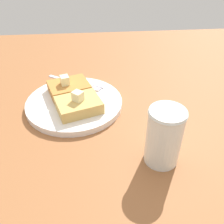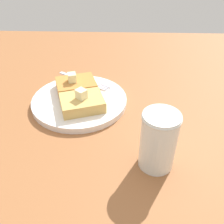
{
  "view_description": "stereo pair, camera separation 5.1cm",
  "coord_description": "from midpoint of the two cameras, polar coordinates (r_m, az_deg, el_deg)",
  "views": [
    {
      "loc": [
        -45.96,
        1.29,
        36.79
      ],
      "look_at": [
        -5.57,
        -2.28,
        6.53
      ],
      "focal_mm": 40.0,
      "sensor_mm": 36.0,
      "label": 1
    },
    {
      "loc": [
        -46.09,
        -3.76,
        36.79
      ],
      "look_at": [
        -5.57,
        -2.28,
        6.53
      ],
      "focal_mm": 40.0,
      "sensor_mm": 36.0,
      "label": 2
    }
  ],
  "objects": [
    {
      "name": "syrup_jar",
      "position": [
        0.44,
        13.74,
        -7.14
      ],
      "size": [
        6.49,
        6.49,
        11.1
      ],
      "color": "#481E0E",
      "rests_on": "table_surface"
    },
    {
      "name": "table_surface",
      "position": [
        0.58,
        0.44,
        -1.12
      ],
      "size": [
        110.27,
        110.27,
        2.03
      ],
      "primitive_type": "cube",
      "color": "#935A33",
      "rests_on": "ground"
    },
    {
      "name": "toast_slice_middle",
      "position": [
        0.63,
        -5.93,
        5.96
      ],
      "size": [
        10.06,
        11.33,
        2.58
      ],
      "primitive_type": "cube",
      "rotation": [
        0.0,
        0.0,
        0.32
      ],
      "color": "#BB7A37",
      "rests_on": "plate"
    },
    {
      "name": "plate",
      "position": [
        0.61,
        -5.06,
        2.58
      ],
      "size": [
        22.8,
        22.8,
        1.48
      ],
      "color": "white",
      "rests_on": "table_surface"
    },
    {
      "name": "fork",
      "position": [
        0.67,
        -3.87,
        6.91
      ],
      "size": [
        9.63,
        14.36,
        0.36
      ],
      "color": "silver",
      "rests_on": "plate"
    },
    {
      "name": "butter_pat_primary",
      "position": [
        0.55,
        -4.45,
        4.09
      ],
      "size": [
        2.85,
        2.88,
        2.14
      ],
      "primitive_type": "cube",
      "rotation": [
        0.0,
        0.0,
        0.87
      ],
      "color": "#F3EAB4",
      "rests_on": "toast_slice_left"
    },
    {
      "name": "toast_slice_left",
      "position": [
        0.56,
        -4.31,
        2.03
      ],
      "size": [
        10.06,
        11.33,
        2.58
      ],
      "primitive_type": "cube",
      "rotation": [
        0.0,
        0.0,
        0.32
      ],
      "color": "tan",
      "rests_on": "plate"
    },
    {
      "name": "butter_pat_secondary",
      "position": [
        0.62,
        -6.81,
        7.76
      ],
      "size": [
        2.59,
        2.44,
        2.14
      ],
      "primitive_type": "cube",
      "rotation": [
        0.0,
        0.0,
        0.28
      ],
      "color": "#F2EAB0",
      "rests_on": "toast_slice_middle"
    }
  ]
}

